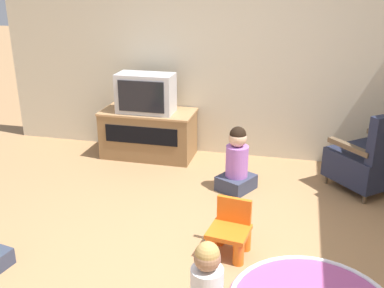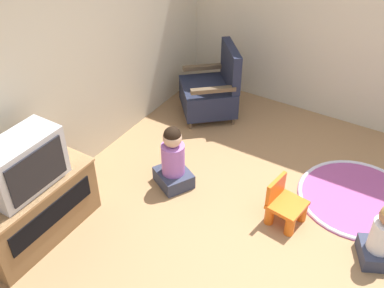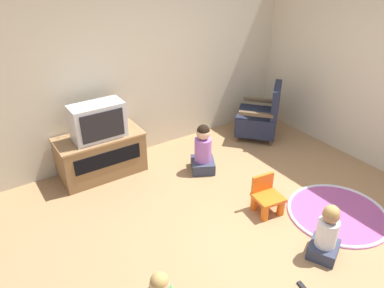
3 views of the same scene
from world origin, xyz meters
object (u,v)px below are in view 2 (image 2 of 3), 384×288
at_px(television, 23,164).
at_px(black_armchair, 212,91).
at_px(child_watching_left, 173,160).
at_px(yellow_kid_chair, 285,206).
at_px(child_watching_right, 382,237).
at_px(tv_cabinet, 31,207).

relative_size(television, black_armchair, 0.75).
bearing_deg(black_armchair, child_watching_left, -27.98).
bearing_deg(yellow_kid_chair, child_watching_right, -82.81).
bearing_deg(child_watching_left, tv_cabinet, 88.10).
bearing_deg(tv_cabinet, child_watching_right, -64.34).
xyz_separation_m(tv_cabinet, child_watching_right, (1.29, -2.69, -0.03)).
xyz_separation_m(television, black_armchair, (2.53, -0.31, -0.47)).
relative_size(tv_cabinet, yellow_kid_chair, 2.58).
height_order(tv_cabinet, yellow_kid_chair, tv_cabinet).
relative_size(tv_cabinet, black_armchair, 1.26).
xyz_separation_m(yellow_kid_chair, child_watching_left, (-0.11, 1.15, 0.13)).
xyz_separation_m(television, yellow_kid_chair, (1.30, -1.78, -0.64)).
xyz_separation_m(television, child_watching_right, (1.29, -2.63, -0.54)).
height_order(television, child_watching_left, television).
height_order(television, child_watching_right, television).
height_order(television, yellow_kid_chair, television).
xyz_separation_m(black_armchair, child_watching_left, (-1.34, -0.32, -0.04)).
bearing_deg(tv_cabinet, child_watching_left, -30.15).
distance_m(tv_cabinet, child_watching_left, 1.38).
distance_m(child_watching_left, child_watching_right, 2.00).
relative_size(black_armchair, child_watching_right, 1.44).
bearing_deg(television, black_armchair, -7.03).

